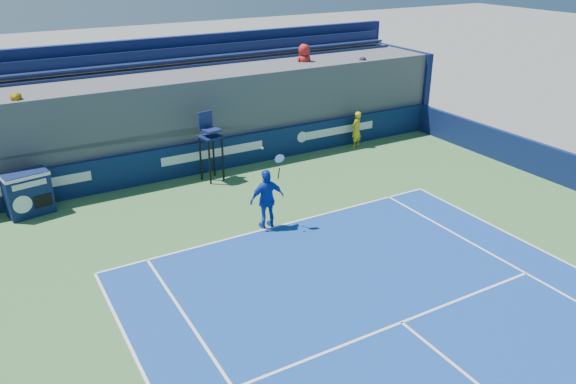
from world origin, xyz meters
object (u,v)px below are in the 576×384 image
ball_person (356,129)px  match_clock (28,193)px  umpire_chair (210,139)px  tennis_player (267,199)px

ball_person → match_clock: (-12.61, -0.18, -0.02)m
ball_person → umpire_chair: bearing=-18.7°
match_clock → ball_person: bearing=0.8°
umpire_chair → ball_person: bearing=3.1°
ball_person → tennis_player: size_ratio=0.59×
umpire_chair → tennis_player: (-0.02, -4.28, -0.60)m
umpire_chair → tennis_player: size_ratio=0.96×
umpire_chair → tennis_player: bearing=-90.2°
match_clock → tennis_player: 7.47m
ball_person → tennis_player: (-6.61, -4.64, 0.16)m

